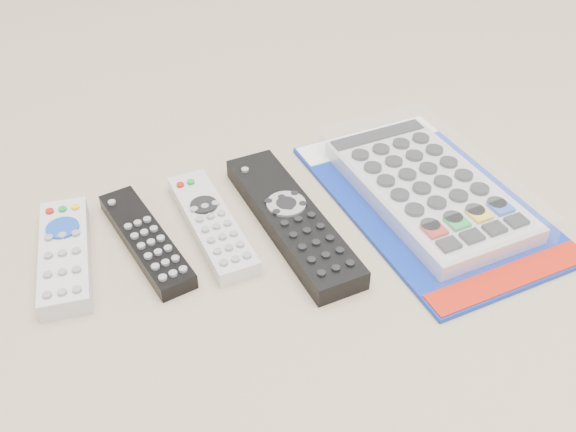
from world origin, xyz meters
name	(u,v)px	position (x,y,z in m)	size (l,w,h in m)	color
remote_small_grey	(65,254)	(-0.23, 0.05, 0.01)	(0.07, 0.17, 0.03)	#BDBDC0
remote_slim_black	(146,240)	(-0.14, 0.04, 0.01)	(0.07, 0.18, 0.02)	black
remote_silver_dvd	(211,223)	(-0.07, 0.04, 0.01)	(0.05, 0.18, 0.02)	silver
remote_large_black	(292,219)	(0.01, 0.00, 0.01)	(0.07, 0.25, 0.03)	black
jumbo_remote_packaged	(428,187)	(0.18, -0.01, 0.02)	(0.21, 0.34, 0.04)	#0D2998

